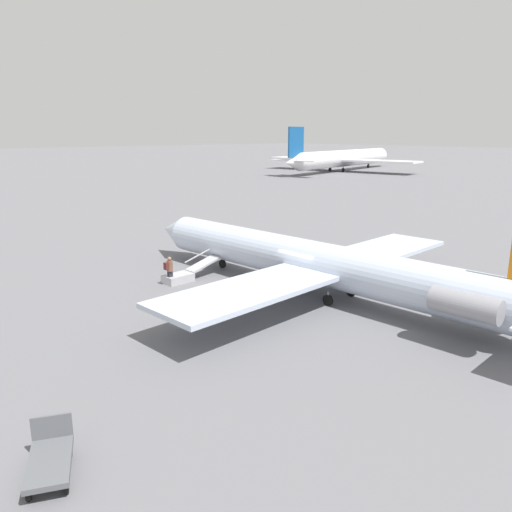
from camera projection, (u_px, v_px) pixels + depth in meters
The scene contains 6 objects.
ground_plane at pixel (307, 292), 28.94m from camera, with size 600.00×600.00×0.00m, color slate.
airplane_main at pixel (320, 263), 27.89m from camera, with size 28.73×21.81×6.29m.
airplane_far_center at pixel (343, 158), 119.33m from camera, with size 38.06×49.25×10.15m.
boarding_stairs at pixel (183, 275), 30.99m from camera, with size 1.27×4.07×1.61m.
passenger at pixel (169, 269), 30.03m from camera, with size 0.36×0.55×1.74m.
luggage_cart at pixel (50, 459), 13.39m from camera, with size 2.46×1.93×1.22m.
Camera 1 is at (-18.64, 20.56, 8.98)m, focal length 35.00 mm.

